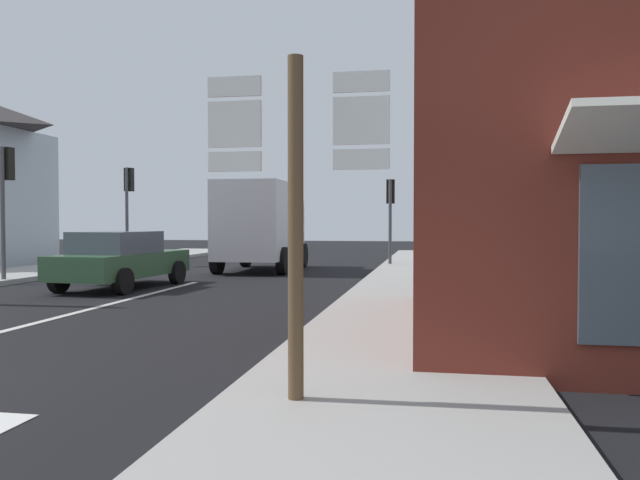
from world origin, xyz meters
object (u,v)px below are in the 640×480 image
sedan_far (120,259)px  traffic_light_near_left (6,183)px  delivery_truck (261,224)px  route_sign_post (296,202)px  traffic_light_far_right (390,202)px  traffic_light_far_left (128,193)px

sedan_far → traffic_light_near_left: size_ratio=1.15×
delivery_truck → route_sign_post: (4.74, -15.80, 0.26)m
sedan_far → traffic_light_far_right: (6.33, 8.77, 1.68)m
delivery_truck → sedan_far: bearing=-108.0°
sedan_far → traffic_light_far_left: size_ratio=1.14×
traffic_light_far_left → traffic_light_far_right: traffic_light_far_left is taller
traffic_light_far_right → route_sign_post: bearing=-88.7°
route_sign_post → sedan_far: bearing=125.1°
delivery_truck → traffic_light_near_left: bearing=-135.3°
delivery_truck → traffic_light_far_right: traffic_light_far_right is taller
route_sign_post → traffic_light_far_right: traffic_light_far_right is taller
route_sign_post → traffic_light_far_left: (-10.44, 17.28, 0.90)m
traffic_light_far_left → traffic_light_far_right: size_ratio=1.15×
traffic_light_near_left → traffic_light_far_right: (10.02, 8.21, -0.35)m
delivery_truck → traffic_light_far_left: size_ratio=1.33×
delivery_truck → route_sign_post: size_ratio=1.57×
delivery_truck → traffic_light_near_left: size_ratio=1.34×
traffic_light_near_left → traffic_light_far_right: bearing=39.3°
delivery_truck → traffic_light_far_left: bearing=165.4°
traffic_light_far_left → traffic_light_far_right: (10.02, 1.09, -0.36)m
traffic_light_near_left → sedan_far: bearing=-8.7°
route_sign_post → traffic_light_near_left: traffic_light_near_left is taller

